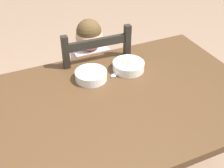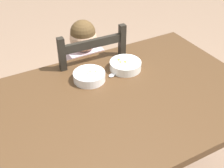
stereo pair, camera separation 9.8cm
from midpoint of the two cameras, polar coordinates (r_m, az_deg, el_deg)
The scene contains 6 objects.
dining_table at distance 1.54m, azimuth 0.93°, elevation -6.24°, with size 1.55×0.94×0.77m.
dining_chair at distance 2.08m, azimuth -2.40°, elevation -0.95°, with size 0.44×0.44×0.97m.
child_figure at distance 1.97m, azimuth -2.40°, elevation 3.05°, with size 0.32×0.31×0.97m.
bowl_of_peas at distance 1.63m, azimuth -2.40°, elevation 1.64°, with size 0.17×0.17×0.05m.
bowl_of_carrots at distance 1.71m, azimuth 4.80°, elevation 3.43°, with size 0.18×0.18×0.05m.
spoon at distance 1.68m, azimuth 2.49°, elevation 1.91°, with size 0.13×0.08×0.01m.
Camera 1 is at (-0.45, -1.06, 1.71)m, focal length 48.00 mm.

